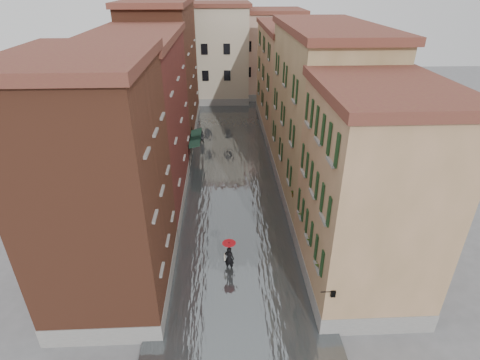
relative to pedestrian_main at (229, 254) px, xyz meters
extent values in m
plane|color=slate|center=(0.52, 0.70, -1.19)|extent=(120.00, 120.00, 0.00)
cube|color=#505558|center=(0.52, 13.70, -1.09)|extent=(10.00, 60.00, 0.20)
cube|color=brown|center=(-6.48, -1.30, 5.31)|extent=(6.00, 8.00, 13.00)
cube|color=maroon|center=(-6.48, 9.70, 5.06)|extent=(6.00, 14.00, 12.50)
cube|color=brown|center=(-6.48, 24.70, 5.81)|extent=(6.00, 16.00, 14.00)
cube|color=#94744C|center=(7.52, -1.30, 4.56)|extent=(6.00, 8.00, 11.50)
cube|color=tan|center=(7.52, 9.70, 5.31)|extent=(6.00, 14.00, 13.00)
cube|color=#94744C|center=(7.52, 24.70, 4.56)|extent=(6.00, 16.00, 11.50)
cube|color=#B8B092|center=(-2.48, 38.70, 5.31)|extent=(12.00, 9.00, 13.00)
cube|color=#CCA990|center=(6.52, 40.70, 4.81)|extent=(10.00, 9.00, 12.00)
cube|color=#163326|center=(-2.93, 15.16, 1.36)|extent=(1.09, 2.79, 0.31)
cylinder|color=black|center=(-3.43, 13.77, 0.21)|extent=(0.06, 0.06, 2.80)
cylinder|color=black|center=(-3.43, 16.56, 0.21)|extent=(0.06, 0.06, 2.80)
cube|color=#163326|center=(-2.93, 16.93, 1.36)|extent=(1.09, 3.03, 0.31)
cylinder|color=black|center=(-3.43, 15.42, 0.21)|extent=(0.06, 0.06, 2.80)
cylinder|color=black|center=(-3.43, 18.45, 0.21)|extent=(0.06, 0.06, 2.80)
cylinder|color=black|center=(4.57, -5.30, 1.91)|extent=(0.60, 0.05, 0.05)
cube|color=black|center=(4.87, -5.30, 1.81)|extent=(0.22, 0.22, 0.35)
cube|color=beige|center=(4.87, -5.30, 1.81)|extent=(0.14, 0.14, 0.24)
cube|color=#9C4733|center=(4.64, -3.62, 1.96)|extent=(0.22, 0.85, 0.18)
imported|color=#265926|center=(4.64, -3.62, 2.38)|extent=(0.59, 0.51, 0.66)
cube|color=#9C4733|center=(4.64, -1.50, 1.96)|extent=(0.22, 0.85, 0.18)
imported|color=#265926|center=(4.64, -1.50, 2.38)|extent=(0.59, 0.51, 0.66)
cube|color=#9C4733|center=(4.64, 1.11, 1.96)|extent=(0.22, 0.85, 0.18)
imported|color=#265926|center=(4.64, 1.11, 2.38)|extent=(0.59, 0.51, 0.66)
cube|color=#9C4733|center=(4.64, 3.85, 1.96)|extent=(0.22, 0.85, 0.18)
imported|color=#265926|center=(4.64, 3.85, 2.38)|extent=(0.59, 0.51, 0.66)
imported|color=black|center=(0.00, 0.00, -0.33)|extent=(0.73, 0.60, 1.72)
cube|color=beige|center=(-0.28, 0.05, -0.24)|extent=(0.08, 0.30, 0.38)
cylinder|color=black|center=(0.00, 0.00, 0.16)|extent=(0.02, 0.02, 1.00)
cone|color=#AF0B14|center=(0.00, 0.00, 0.73)|extent=(0.86, 0.86, 0.28)
imported|color=black|center=(-2.56, 20.44, -0.40)|extent=(0.92, 0.81, 1.59)
camera|label=1|loc=(-0.19, -18.23, 15.01)|focal=28.00mm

